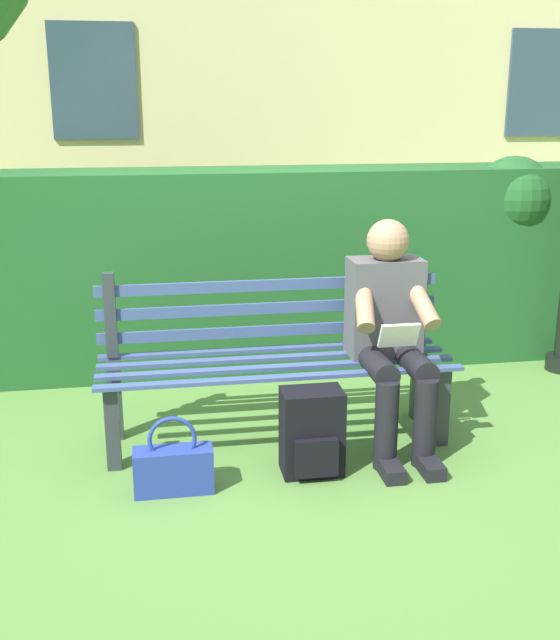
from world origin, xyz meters
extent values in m
plane|color=#517F38|center=(0.00, 0.00, 0.00)|extent=(60.00, 60.00, 0.00)
cube|color=#2D3338|center=(-0.85, 0.18, 0.22)|extent=(0.07, 0.07, 0.44)
cube|color=#2D3338|center=(0.85, 0.18, 0.22)|extent=(0.07, 0.07, 0.44)
cube|color=#2D3338|center=(-0.85, -0.18, 0.22)|extent=(0.07, 0.07, 0.44)
cube|color=#2D3338|center=(0.85, -0.18, 0.22)|extent=(0.07, 0.07, 0.44)
cube|color=#384C7A|center=(0.00, -0.23, 0.45)|extent=(1.86, 0.06, 0.02)
cube|color=#384C7A|center=(0.00, -0.08, 0.45)|extent=(1.86, 0.06, 0.02)
cube|color=#384C7A|center=(0.00, 0.08, 0.45)|extent=(1.86, 0.06, 0.02)
cube|color=#384C7A|center=(0.00, 0.23, 0.45)|extent=(1.86, 0.06, 0.02)
cube|color=#2D3338|center=(-0.85, -0.22, 0.68)|extent=(0.06, 0.06, 0.45)
cube|color=#2D3338|center=(0.85, -0.22, 0.68)|extent=(0.06, 0.06, 0.45)
cube|color=#384C7A|center=(0.00, -0.22, 0.55)|extent=(1.86, 0.02, 0.06)
cube|color=#384C7A|center=(0.00, -0.22, 0.68)|extent=(1.86, 0.02, 0.06)
cube|color=#384C7A|center=(0.00, -0.22, 0.81)|extent=(1.86, 0.02, 0.06)
cube|color=#4C4C51|center=(-0.58, -0.02, 0.72)|extent=(0.38, 0.22, 0.52)
sphere|color=#A57A5B|center=(-0.58, 0.00, 1.07)|extent=(0.22, 0.22, 0.22)
cylinder|color=black|center=(-0.68, 0.19, 0.48)|extent=(0.13, 0.42, 0.13)
cylinder|color=black|center=(-0.48, 0.19, 0.48)|extent=(0.13, 0.42, 0.13)
cylinder|color=black|center=(-0.68, 0.40, 0.23)|extent=(0.12, 0.12, 0.46)
cylinder|color=black|center=(-0.48, 0.40, 0.23)|extent=(0.12, 0.12, 0.46)
cube|color=black|center=(-0.68, 0.48, 0.04)|extent=(0.10, 0.24, 0.07)
cube|color=black|center=(-0.48, 0.48, 0.04)|extent=(0.10, 0.24, 0.07)
cylinder|color=#A57A5B|center=(-0.73, 0.12, 0.78)|extent=(0.14, 0.32, 0.26)
cylinder|color=#A57A5B|center=(-0.43, 0.12, 0.78)|extent=(0.14, 0.32, 0.26)
cube|color=white|center=(-0.58, 0.24, 0.64)|extent=(0.20, 0.07, 0.13)
cube|color=#1E5123|center=(-0.18, -1.31, 0.67)|extent=(5.56, 0.61, 1.34)
sphere|color=#1E5123|center=(-1.85, -1.22, 1.14)|extent=(0.55, 0.55, 0.55)
sphere|color=#1E5123|center=(1.21, -1.37, 1.07)|extent=(0.49, 0.49, 0.49)
cube|color=#334756|center=(-4.00, -4.99, 1.97)|extent=(0.90, 0.04, 1.20)
cube|color=#334756|center=(1.15, -4.99, 1.97)|extent=(0.90, 0.04, 1.20)
cube|color=black|center=(-0.11, 0.38, 0.21)|extent=(0.30, 0.19, 0.43)
cube|color=black|center=(-0.11, 0.50, 0.13)|extent=(0.21, 0.04, 0.19)
cylinder|color=black|center=(-0.20, 0.27, 0.24)|extent=(0.04, 0.04, 0.26)
cylinder|color=black|center=(-0.02, 0.27, 0.24)|extent=(0.04, 0.04, 0.26)
cube|color=navy|center=(0.57, 0.47, 0.11)|extent=(0.37, 0.14, 0.22)
torus|color=navy|center=(0.57, 0.47, 0.27)|extent=(0.23, 0.02, 0.23)
camera|label=1|loc=(0.62, 3.75, 1.76)|focal=43.11mm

